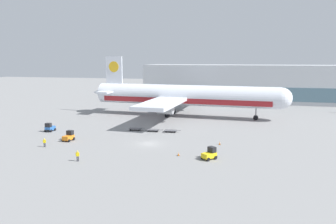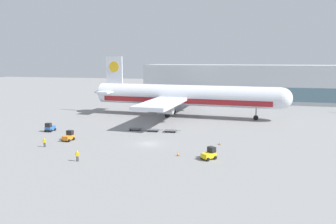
{
  "view_description": "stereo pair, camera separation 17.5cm",
  "coord_description": "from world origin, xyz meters",
  "px_view_note": "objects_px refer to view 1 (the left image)",
  "views": [
    {
      "loc": [
        18.33,
        -58.94,
        16.26
      ],
      "look_at": [
        0.23,
        14.36,
        4.0
      ],
      "focal_mm": 35.0,
      "sensor_mm": 36.0,
      "label": 1
    },
    {
      "loc": [
        18.5,
        -58.9,
        16.26
      ],
      "look_at": [
        0.23,
        14.36,
        4.0
      ],
      "focal_mm": 35.0,
      "sensor_mm": 36.0,
      "label": 2
    }
  ],
  "objects_px": {
    "baggage_tug_far": "(69,136)",
    "baggage_dolly_third": "(171,131)",
    "baggage_dolly_lead": "(135,129)",
    "ground_crew_near": "(44,142)",
    "baggage_dolly_second": "(153,130)",
    "baggage_tug_foreground": "(50,128)",
    "airplane_main": "(182,96)",
    "ground_crew_far": "(78,155)",
    "traffic_cone_near": "(178,154)",
    "baggage_tug_mid": "(210,154)",
    "traffic_cone_far": "(220,143)"
  },
  "relations": [
    {
      "from": "ground_crew_far",
      "to": "traffic_cone_near",
      "type": "xyz_separation_m",
      "value": [
        15.07,
        6.91,
        -0.73
      ]
    },
    {
      "from": "airplane_main",
      "to": "baggage_dolly_lead",
      "type": "distance_m",
      "value": 22.79
    },
    {
      "from": "baggage_tug_foreground",
      "to": "baggage_dolly_second",
      "type": "bearing_deg",
      "value": 102.54
    },
    {
      "from": "airplane_main",
      "to": "ground_crew_far",
      "type": "distance_m",
      "value": 46.15
    },
    {
      "from": "baggage_tug_far",
      "to": "traffic_cone_near",
      "type": "relative_size",
      "value": 4.03
    },
    {
      "from": "baggage_tug_mid",
      "to": "traffic_cone_near",
      "type": "distance_m",
      "value": 5.45
    },
    {
      "from": "ground_crew_near",
      "to": "traffic_cone_near",
      "type": "distance_m",
      "value": 25.45
    },
    {
      "from": "traffic_cone_near",
      "to": "ground_crew_far",
      "type": "bearing_deg",
      "value": -155.37
    },
    {
      "from": "airplane_main",
      "to": "baggage_tug_mid",
      "type": "distance_m",
      "value": 41.23
    },
    {
      "from": "baggage_dolly_lead",
      "to": "traffic_cone_near",
      "type": "height_order",
      "value": "traffic_cone_near"
    },
    {
      "from": "baggage_tug_foreground",
      "to": "baggage_tug_far",
      "type": "height_order",
      "value": "same"
    },
    {
      "from": "baggage_tug_far",
      "to": "traffic_cone_far",
      "type": "bearing_deg",
      "value": -77.33
    },
    {
      "from": "baggage_dolly_lead",
      "to": "baggage_dolly_second",
      "type": "height_order",
      "value": "same"
    },
    {
      "from": "airplane_main",
      "to": "ground_crew_near",
      "type": "distance_m",
      "value": 43.22
    },
    {
      "from": "airplane_main",
      "to": "traffic_cone_far",
      "type": "height_order",
      "value": "airplane_main"
    },
    {
      "from": "baggage_dolly_third",
      "to": "ground_crew_near",
      "type": "xyz_separation_m",
      "value": [
        -20.0,
        -17.81,
        0.59
      ]
    },
    {
      "from": "baggage_tug_foreground",
      "to": "baggage_dolly_second",
      "type": "xyz_separation_m",
      "value": [
        22.83,
        5.51,
        -0.49
      ]
    },
    {
      "from": "baggage_tug_foreground",
      "to": "traffic_cone_far",
      "type": "relative_size",
      "value": 3.68
    },
    {
      "from": "baggage_dolly_lead",
      "to": "ground_crew_near",
      "type": "distance_m",
      "value": 21.23
    },
    {
      "from": "baggage_dolly_second",
      "to": "traffic_cone_far",
      "type": "distance_m",
      "value": 17.64
    },
    {
      "from": "ground_crew_far",
      "to": "baggage_tug_mid",
      "type": "bearing_deg",
      "value": 175.7
    },
    {
      "from": "airplane_main",
      "to": "ground_crew_near",
      "type": "bearing_deg",
      "value": -112.04
    },
    {
      "from": "baggage_dolly_lead",
      "to": "baggage_dolly_third",
      "type": "bearing_deg",
      "value": -5.36
    },
    {
      "from": "airplane_main",
      "to": "baggage_tug_foreground",
      "type": "height_order",
      "value": "airplane_main"
    },
    {
      "from": "baggage_dolly_lead",
      "to": "baggage_tug_foreground",
      "type": "bearing_deg",
      "value": -168.54
    },
    {
      "from": "baggage_dolly_third",
      "to": "ground_crew_near",
      "type": "height_order",
      "value": "ground_crew_near"
    },
    {
      "from": "baggage_dolly_second",
      "to": "traffic_cone_near",
      "type": "bearing_deg",
      "value": -66.46
    },
    {
      "from": "baggage_dolly_second",
      "to": "baggage_tug_far",
      "type": "bearing_deg",
      "value": -144.97
    },
    {
      "from": "baggage_tug_foreground",
      "to": "ground_crew_near",
      "type": "relative_size",
      "value": 1.48
    },
    {
      "from": "baggage_dolly_second",
      "to": "baggage_tug_mid",
      "type": "bearing_deg",
      "value": -55.5
    },
    {
      "from": "baggage_tug_mid",
      "to": "baggage_tug_far",
      "type": "xyz_separation_m",
      "value": [
        -28.98,
        5.5,
        0.0
      ]
    },
    {
      "from": "baggage_tug_mid",
      "to": "baggage_dolly_lead",
      "type": "xyz_separation_m",
      "value": [
        -19.21,
        17.83,
        -0.49
      ]
    },
    {
      "from": "baggage_tug_far",
      "to": "baggage_dolly_lead",
      "type": "distance_m",
      "value": 15.74
    },
    {
      "from": "baggage_tug_mid",
      "to": "ground_crew_far",
      "type": "height_order",
      "value": "baggage_tug_mid"
    },
    {
      "from": "baggage_tug_mid",
      "to": "airplane_main",
      "type": "bearing_deg",
      "value": 57.41
    },
    {
      "from": "baggage_tug_foreground",
      "to": "ground_crew_far",
      "type": "height_order",
      "value": "baggage_tug_foreground"
    },
    {
      "from": "traffic_cone_near",
      "to": "baggage_tug_mid",
      "type": "bearing_deg",
      "value": -6.78
    },
    {
      "from": "airplane_main",
      "to": "baggage_tug_mid",
      "type": "relative_size",
      "value": 20.86
    },
    {
      "from": "baggage_tug_foreground",
      "to": "traffic_cone_far",
      "type": "xyz_separation_m",
      "value": [
        38.51,
        -2.57,
        -0.55
      ]
    },
    {
      "from": "baggage_tug_far",
      "to": "baggage_dolly_third",
      "type": "distance_m",
      "value": 21.98
    },
    {
      "from": "baggage_dolly_lead",
      "to": "baggage_dolly_second",
      "type": "xyz_separation_m",
      "value": [
        4.32,
        -0.2,
        0.0
      ]
    },
    {
      "from": "airplane_main",
      "to": "baggage_tug_far",
      "type": "distance_m",
      "value": 37.58
    },
    {
      "from": "ground_crew_near",
      "to": "baggage_tug_mid",
      "type": "bearing_deg",
      "value": -17.34
    },
    {
      "from": "baggage_dolly_lead",
      "to": "ground_crew_near",
      "type": "relative_size",
      "value": 2.24
    },
    {
      "from": "baggage_tug_far",
      "to": "ground_crew_near",
      "type": "height_order",
      "value": "baggage_tug_far"
    },
    {
      "from": "baggage_tug_mid",
      "to": "baggage_tug_far",
      "type": "distance_m",
      "value": 29.5
    },
    {
      "from": "baggage_tug_far",
      "to": "baggage_dolly_lead",
      "type": "bearing_deg",
      "value": -33.48
    },
    {
      "from": "baggage_dolly_third",
      "to": "ground_crew_near",
      "type": "distance_m",
      "value": 26.79
    },
    {
      "from": "baggage_dolly_second",
      "to": "traffic_cone_near",
      "type": "relative_size",
      "value": 5.9
    },
    {
      "from": "airplane_main",
      "to": "baggage_tug_foreground",
      "type": "relative_size",
      "value": 23.4
    }
  ]
}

